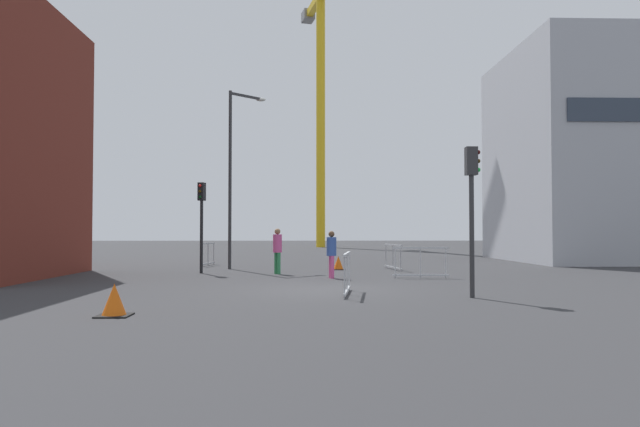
{
  "coord_description": "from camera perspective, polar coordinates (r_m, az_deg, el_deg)",
  "views": [
    {
      "loc": [
        -0.62,
        -16.15,
        1.65
      ],
      "look_at": [
        0.0,
        5.38,
        2.3
      ],
      "focal_mm": 32.49,
      "sensor_mm": 36.0,
      "label": 1
    }
  ],
  "objects": [
    {
      "name": "traffic_cone_striped",
      "position": [
        11.98,
        -19.61,
        -8.13
      ],
      "size": [
        0.62,
        0.62,
        0.63
      ],
      "color": "black",
      "rests_on": "ground"
    },
    {
      "name": "construction_crane",
      "position": [
        59.68,
        0.17,
        13.33
      ],
      "size": [
        4.96,
        18.38,
        26.07
      ],
      "color": "gold",
      "rests_on": "ground"
    },
    {
      "name": "pedestrian_walking",
      "position": [
        22.17,
        -4.21,
        -3.36
      ],
      "size": [
        0.34,
        0.34,
        1.74
      ],
      "color": "#2D844C",
      "rests_on": "ground"
    },
    {
      "name": "streetlamp_tall",
      "position": [
        25.58,
        -8.43,
        4.82
      ],
      "size": [
        1.53,
        1.32,
        7.74
      ],
      "color": "#2D2D30",
      "rests_on": "ground"
    },
    {
      "name": "traffic_light_verge",
      "position": [
        14.83,
        14.72,
        1.71
      ],
      "size": [
        0.37,
        0.24,
        3.74
      ],
      "color": "#2D2D30",
      "rests_on": "ground"
    },
    {
      "name": "ground",
      "position": [
        16.24,
        0.55,
        -7.55
      ],
      "size": [
        160.0,
        160.0,
        0.0
      ],
      "primitive_type": "plane",
      "color": "#333335"
    },
    {
      "name": "safety_barrier_left_run",
      "position": [
        27.99,
        -10.97,
        -3.91
      ],
      "size": [
        0.35,
        2.05,
        1.08
      ],
      "color": "gray",
      "rests_on": "ground"
    },
    {
      "name": "traffic_light_near",
      "position": [
        22.98,
        -11.59,
        0.18
      ],
      "size": [
        0.3,
        0.39,
        3.53
      ],
      "color": "black",
      "rests_on": "ground"
    },
    {
      "name": "safety_barrier_right_run",
      "position": [
        24.77,
        7.2,
        -4.21
      ],
      "size": [
        0.36,
        2.53,
        1.08
      ],
      "color": "#9EA0A5",
      "rests_on": "ground"
    },
    {
      "name": "safety_barrier_mid_span",
      "position": [
        15.11,
        2.67,
        -5.84
      ],
      "size": [
        0.36,
        2.23,
        1.08
      ],
      "color": "#B2B5BA",
      "rests_on": "ground"
    },
    {
      "name": "office_block",
      "position": [
        35.46,
        25.37,
        5.12
      ],
      "size": [
        9.25,
        10.42,
        11.53
      ],
      "color": "#A8AAB2",
      "rests_on": "ground"
    },
    {
      "name": "traffic_cone_by_barrier",
      "position": [
        24.6,
        1.82,
        -4.93
      ],
      "size": [
        0.57,
        0.57,
        0.58
      ],
      "color": "black",
      "rests_on": "ground"
    },
    {
      "name": "pedestrian_waiting",
      "position": [
        20.19,
        1.14,
        -3.7
      ],
      "size": [
        0.34,
        0.34,
        1.64
      ],
      "color": "#D14C8C",
      "rests_on": "ground"
    },
    {
      "name": "safety_barrier_rear",
      "position": [
        20.62,
        9.86,
        -4.72
      ],
      "size": [
        1.96,
        0.17,
        1.08
      ],
      "color": "#B2B5BA",
      "rests_on": "ground"
    }
  ]
}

